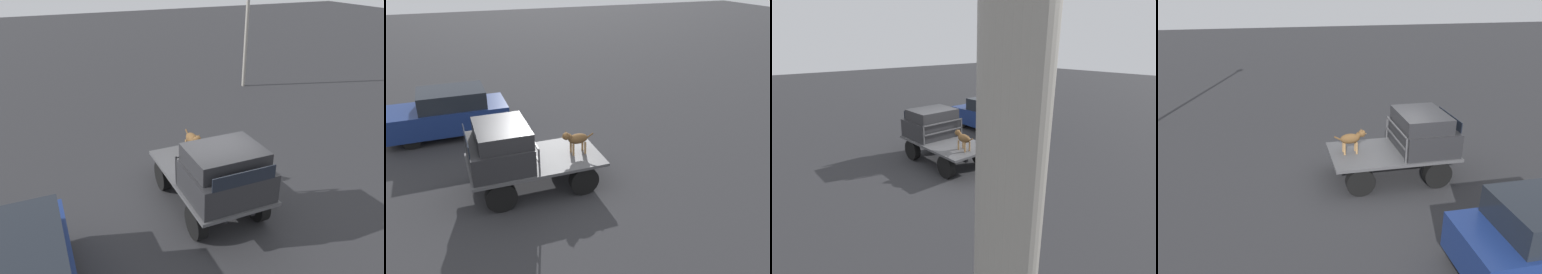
% 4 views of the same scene
% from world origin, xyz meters
% --- Properties ---
extents(ground_plane, '(80.00, 80.00, 0.00)m').
position_xyz_m(ground_plane, '(0.00, 0.00, 0.00)').
color(ground_plane, '#2D2D30').
extents(flatbed_truck, '(3.53, 1.92, 0.84)m').
position_xyz_m(flatbed_truck, '(0.00, 0.00, 0.60)').
color(flatbed_truck, black).
rests_on(flatbed_truck, ground).
extents(truck_cab, '(1.53, 1.80, 1.10)m').
position_xyz_m(truck_cab, '(0.91, 0.00, 1.36)').
color(truck_cab, '#28282B').
rests_on(truck_cab, flatbed_truck).
extents(truck_headboard, '(0.04, 1.80, 0.73)m').
position_xyz_m(truck_headboard, '(0.11, 0.00, 1.33)').
color(truck_headboard, '#4C4C4F').
rests_on(truck_headboard, flatbed_truck).
extents(dog, '(0.93, 0.28, 0.70)m').
position_xyz_m(dog, '(-1.12, 0.10, 1.28)').
color(dog, '#9E7547').
rests_on(dog, flatbed_truck).
extents(parked_sedan, '(4.03, 1.73, 1.65)m').
position_xyz_m(parked_sedan, '(1.97, -4.33, 0.82)').
color(parked_sedan, black).
rests_on(parked_sedan, ground).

